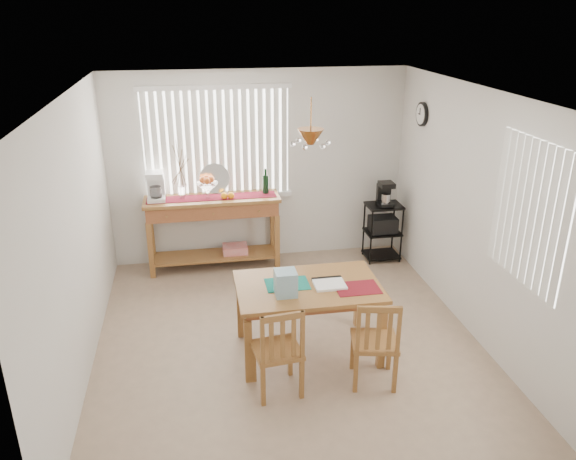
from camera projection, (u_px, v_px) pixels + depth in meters
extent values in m
cube|color=tan|center=(288.00, 340.00, 6.02)|extent=(4.00, 4.50, 0.01)
cube|color=silver|center=(258.00, 166.00, 7.64)|extent=(4.00, 0.10, 2.60)
cube|color=silver|center=(353.00, 363.00, 3.44)|extent=(4.00, 0.10, 2.60)
cube|color=silver|center=(71.00, 242.00, 5.21)|extent=(0.10, 4.50, 2.60)
cube|color=silver|center=(480.00, 215.00, 5.87)|extent=(0.10, 4.50, 2.60)
cube|color=white|center=(288.00, 88.00, 5.04)|extent=(4.00, 4.50, 0.10)
cube|color=white|center=(217.00, 144.00, 7.37)|extent=(1.90, 0.01, 1.40)
cube|color=white|center=(147.00, 147.00, 7.22)|extent=(0.07, 0.03, 1.40)
cube|color=white|center=(155.00, 146.00, 7.23)|extent=(0.07, 0.03, 1.40)
cube|color=white|center=(164.00, 146.00, 7.25)|extent=(0.07, 0.03, 1.40)
cube|color=white|center=(172.00, 146.00, 7.27)|extent=(0.07, 0.03, 1.40)
cube|color=white|center=(180.00, 145.00, 7.28)|extent=(0.07, 0.03, 1.40)
cube|color=white|center=(188.00, 145.00, 7.30)|extent=(0.07, 0.03, 1.40)
cube|color=white|center=(197.00, 145.00, 7.32)|extent=(0.07, 0.03, 1.40)
cube|color=white|center=(205.00, 144.00, 7.34)|extent=(0.07, 0.03, 1.40)
cube|color=white|center=(213.00, 144.00, 7.35)|extent=(0.07, 0.03, 1.40)
cube|color=white|center=(221.00, 144.00, 7.37)|extent=(0.07, 0.03, 1.40)
cube|color=white|center=(229.00, 143.00, 7.39)|extent=(0.07, 0.03, 1.40)
cube|color=white|center=(237.00, 143.00, 7.40)|extent=(0.07, 0.03, 1.40)
cube|color=white|center=(245.00, 143.00, 7.42)|extent=(0.07, 0.03, 1.40)
cube|color=white|center=(253.00, 142.00, 7.44)|extent=(0.07, 0.03, 1.40)
cube|color=white|center=(261.00, 142.00, 7.46)|extent=(0.07, 0.03, 1.40)
cube|color=white|center=(269.00, 142.00, 7.47)|extent=(0.07, 0.03, 1.40)
cube|color=white|center=(276.00, 142.00, 7.49)|extent=(0.07, 0.03, 1.40)
cube|color=white|center=(284.00, 141.00, 7.51)|extent=(0.07, 0.03, 1.40)
cube|color=white|center=(220.00, 197.00, 7.62)|extent=(1.98, 0.06, 0.06)
cube|color=white|center=(214.00, 87.00, 7.08)|extent=(1.98, 0.06, 0.06)
cube|color=white|center=(530.00, 213.00, 4.91)|extent=(0.01, 1.10, 1.30)
cube|color=white|center=(564.00, 234.00, 4.45)|extent=(0.03, 0.07, 1.30)
cube|color=white|center=(556.00, 229.00, 4.55)|extent=(0.03, 0.07, 1.30)
cube|color=white|center=(547.00, 224.00, 4.66)|extent=(0.03, 0.07, 1.30)
cube|color=white|center=(540.00, 220.00, 4.76)|extent=(0.03, 0.07, 1.30)
cube|color=white|center=(532.00, 215.00, 4.86)|extent=(0.03, 0.07, 1.30)
cube|color=white|center=(525.00, 211.00, 4.96)|extent=(0.03, 0.07, 1.30)
cube|color=white|center=(518.00, 207.00, 5.06)|extent=(0.03, 0.07, 1.30)
cube|color=white|center=(512.00, 203.00, 5.16)|extent=(0.03, 0.07, 1.30)
cube|color=white|center=(505.00, 199.00, 5.26)|extent=(0.03, 0.07, 1.30)
cube|color=white|center=(499.00, 196.00, 5.36)|extent=(0.03, 0.07, 1.30)
cylinder|color=black|center=(422.00, 114.00, 6.98)|extent=(0.04, 0.30, 0.30)
cylinder|color=white|center=(420.00, 114.00, 6.98)|extent=(0.01, 0.25, 0.25)
cylinder|color=#9B5F2A|center=(311.00, 116.00, 4.94)|extent=(0.01, 0.01, 0.34)
cone|color=#9B5F2A|center=(311.00, 137.00, 5.01)|extent=(0.24, 0.24, 0.14)
sphere|color=white|center=(328.00, 143.00, 5.05)|extent=(0.05, 0.05, 0.05)
sphere|color=white|center=(316.00, 140.00, 5.17)|extent=(0.05, 0.05, 0.05)
sphere|color=white|center=(299.00, 140.00, 5.14)|extent=(0.05, 0.05, 0.05)
sphere|color=white|center=(293.00, 144.00, 5.00)|extent=(0.05, 0.05, 0.05)
sphere|color=white|center=(305.00, 147.00, 4.89)|extent=(0.05, 0.05, 0.05)
sphere|color=white|center=(323.00, 147.00, 4.91)|extent=(0.05, 0.05, 0.05)
cube|color=olive|center=(212.00, 199.00, 7.36)|extent=(1.77, 0.50, 0.04)
cube|color=#985631|center=(213.00, 208.00, 7.41)|extent=(1.71, 0.45, 0.18)
cube|color=olive|center=(151.00, 251.00, 7.27)|extent=(0.07, 0.07, 0.76)
cube|color=olive|center=(277.00, 242.00, 7.54)|extent=(0.07, 0.07, 0.76)
cube|color=olive|center=(152.00, 239.00, 7.63)|extent=(0.07, 0.07, 0.76)
cube|color=olive|center=(273.00, 231.00, 7.89)|extent=(0.07, 0.07, 0.76)
cube|color=olive|center=(215.00, 255.00, 7.66)|extent=(1.64, 0.43, 0.03)
cube|color=red|center=(235.00, 249.00, 7.68)|extent=(0.33, 0.24, 0.11)
cube|color=maroon|center=(212.00, 197.00, 7.35)|extent=(1.68, 0.27, 0.01)
cube|color=white|center=(157.00, 199.00, 7.23)|extent=(0.22, 0.27, 0.06)
cube|color=white|center=(156.00, 186.00, 7.26)|extent=(0.22, 0.09, 0.33)
cube|color=white|center=(154.00, 175.00, 7.09)|extent=(0.22, 0.24, 0.08)
cylinder|color=white|center=(156.00, 192.00, 7.16)|extent=(0.14, 0.14, 0.14)
cylinder|color=white|center=(208.00, 194.00, 7.30)|extent=(0.06, 0.06, 0.11)
cone|color=white|center=(207.00, 187.00, 7.27)|extent=(0.29, 0.29, 0.10)
sphere|color=red|center=(211.00, 179.00, 7.24)|extent=(0.09, 0.09, 0.09)
sphere|color=red|center=(207.00, 178.00, 7.28)|extent=(0.09, 0.09, 0.09)
sphere|color=red|center=(202.00, 180.00, 7.22)|extent=(0.09, 0.09, 0.09)
sphere|color=red|center=(207.00, 181.00, 7.18)|extent=(0.09, 0.09, 0.09)
sphere|color=orange|center=(224.00, 196.00, 7.28)|extent=(0.09, 0.09, 0.09)
sphere|color=orange|center=(231.00, 195.00, 7.30)|extent=(0.09, 0.09, 0.09)
cylinder|color=silver|center=(215.00, 178.00, 7.48)|extent=(0.40, 0.10, 0.39)
cylinder|color=white|center=(182.00, 192.00, 7.31)|extent=(0.09, 0.09, 0.16)
cylinder|color=#4C3823|center=(180.00, 168.00, 7.19)|extent=(0.10, 0.04, 0.49)
cylinder|color=#4C3823|center=(180.00, 166.00, 7.18)|extent=(0.15, 0.07, 0.54)
cylinder|color=#4C3823|center=(180.00, 170.00, 7.20)|extent=(0.19, 0.09, 0.40)
cylinder|color=#4C3823|center=(179.00, 164.00, 7.17)|extent=(0.06, 0.03, 0.61)
cylinder|color=#4C3823|center=(180.00, 171.00, 7.21)|extent=(0.24, 0.11, 0.34)
cylinder|color=black|center=(266.00, 184.00, 7.47)|extent=(0.08, 0.08, 0.25)
cylinder|color=black|center=(265.00, 172.00, 7.41)|extent=(0.03, 0.03, 0.09)
cylinder|color=black|center=(371.00, 238.00, 7.63)|extent=(0.02, 0.02, 0.80)
cylinder|color=black|center=(402.00, 235.00, 7.70)|extent=(0.02, 0.02, 0.80)
cylinder|color=black|center=(364.00, 228.00, 7.94)|extent=(0.02, 0.02, 0.80)
cylinder|color=black|center=(393.00, 226.00, 8.02)|extent=(0.02, 0.02, 0.80)
cube|color=black|center=(384.00, 206.00, 7.68)|extent=(0.47, 0.38, 0.03)
cube|color=black|center=(382.00, 232.00, 7.82)|extent=(0.47, 0.38, 0.02)
cube|color=black|center=(381.00, 254.00, 7.95)|extent=(0.47, 0.38, 0.02)
cube|color=black|center=(383.00, 224.00, 7.78)|extent=(0.36, 0.28, 0.21)
cube|color=black|center=(385.00, 203.00, 7.65)|extent=(0.19, 0.23, 0.05)
cube|color=black|center=(384.00, 194.00, 7.67)|extent=(0.19, 0.08, 0.28)
cube|color=black|center=(386.00, 184.00, 7.55)|extent=(0.19, 0.21, 0.07)
cylinder|color=silver|center=(385.00, 198.00, 7.61)|extent=(0.12, 0.12, 0.12)
cube|color=olive|center=(308.00, 287.00, 5.57)|extent=(1.43, 0.92, 0.04)
cube|color=#985631|center=(308.00, 291.00, 5.58)|extent=(1.33, 0.82, 0.06)
cube|color=olive|center=(248.00, 351.00, 5.25)|extent=(0.07, 0.07, 0.66)
cube|color=olive|center=(382.00, 338.00, 5.46)|extent=(0.07, 0.07, 0.66)
cube|color=olive|center=(240.00, 309.00, 5.98)|extent=(0.07, 0.07, 0.66)
cube|color=olive|center=(358.00, 299.00, 6.19)|extent=(0.07, 0.07, 0.66)
cube|color=#167E6F|center=(287.00, 284.00, 5.57)|extent=(0.43, 0.31, 0.01)
cube|color=maroon|center=(357.00, 288.00, 5.49)|extent=(0.43, 0.31, 0.01)
cube|color=white|center=(330.00, 285.00, 5.54)|extent=(0.31, 0.24, 0.03)
cube|color=black|center=(326.00, 278.00, 5.66)|extent=(0.31, 0.03, 0.03)
cube|color=#86B1C4|center=(286.00, 283.00, 5.33)|extent=(0.20, 0.20, 0.24)
cube|color=olive|center=(277.00, 350.00, 5.09)|extent=(0.46, 0.46, 0.04)
cube|color=olive|center=(290.00, 357.00, 5.38)|extent=(0.04, 0.04, 0.41)
cube|color=olive|center=(254.00, 363.00, 5.29)|extent=(0.04, 0.04, 0.41)
cube|color=olive|center=(302.00, 379.00, 5.06)|extent=(0.04, 0.04, 0.41)
cube|color=olive|center=(263.00, 386.00, 4.97)|extent=(0.04, 0.04, 0.41)
cube|color=olive|center=(303.00, 334.00, 4.88)|extent=(0.04, 0.04, 0.46)
cube|color=olive|center=(262.00, 341.00, 4.78)|extent=(0.04, 0.04, 0.46)
cube|color=olive|center=(283.00, 317.00, 4.76)|extent=(0.38, 0.07, 0.06)
cube|color=olive|center=(294.00, 338.00, 4.87)|extent=(0.04, 0.02, 0.37)
cube|color=olive|center=(283.00, 340.00, 4.84)|extent=(0.04, 0.02, 0.37)
cube|color=olive|center=(271.00, 342.00, 4.81)|extent=(0.04, 0.02, 0.37)
cube|color=olive|center=(374.00, 341.00, 5.22)|extent=(0.49, 0.49, 0.04)
cube|color=olive|center=(389.00, 351.00, 5.47)|extent=(0.05, 0.05, 0.41)
cube|color=olive|center=(352.00, 351.00, 5.48)|extent=(0.05, 0.05, 0.41)
cube|color=olive|center=(395.00, 374.00, 5.14)|extent=(0.05, 0.05, 0.41)
cube|color=olive|center=(356.00, 373.00, 5.15)|extent=(0.05, 0.05, 0.41)
cube|color=olive|center=(399.00, 330.00, 4.95)|extent=(0.04, 0.04, 0.46)
cube|color=olive|center=(358.00, 329.00, 4.96)|extent=(0.04, 0.04, 0.46)
cube|color=olive|center=(380.00, 310.00, 4.88)|extent=(0.38, 0.10, 0.06)
cube|color=olive|center=(390.00, 332.00, 4.96)|extent=(0.04, 0.03, 0.37)
cube|color=olive|center=(378.00, 332.00, 4.96)|extent=(0.04, 0.03, 0.37)
cube|color=olive|center=(367.00, 331.00, 4.97)|extent=(0.04, 0.03, 0.37)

